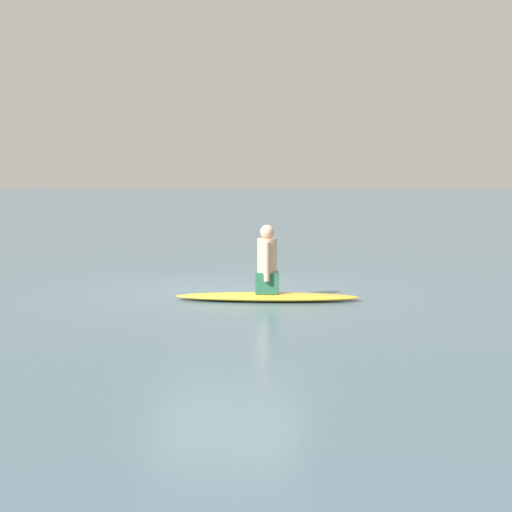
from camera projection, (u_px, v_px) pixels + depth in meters
ground_plane at (225, 291)px, 12.55m from camera, size 400.00×400.00×0.00m
surfboard at (267, 297)px, 11.57m from camera, size 2.88×0.98×0.12m
person_paddler at (267, 262)px, 11.52m from camera, size 0.38×0.46×1.05m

